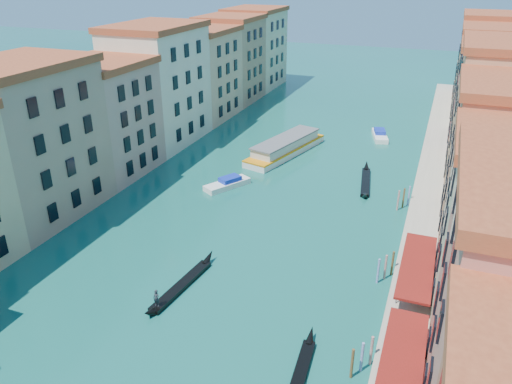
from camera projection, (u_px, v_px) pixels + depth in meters
The scene contains 11 objects.
left_bank_palazzos at pixel (139, 97), 84.31m from camera, with size 12.80×128.40×21.00m.
right_bank_palazzos at pixel (501, 133), 66.43m from camera, with size 12.80×128.40×21.00m.
quay at pixel (428, 188), 72.91m from camera, with size 4.00×140.00×1.00m, color #A8A087.
restaurant_awnings at pixel (399, 379), 36.21m from camera, with size 3.20×44.55×3.12m.
mooring_poles_right at pixel (367, 336), 42.83m from camera, with size 1.44×54.24×3.20m.
vaporetto_far at pixel (286, 147), 86.72m from camera, with size 9.27×19.96×2.90m.
gondola_fore at pixel (181, 284), 51.25m from camera, with size 2.27×12.65×2.52m.
gondola_right at pixel (298, 378), 39.65m from camera, with size 1.69×11.43×2.28m.
gondola_far at pixel (366, 181), 75.58m from camera, with size 2.94×13.35×1.89m.
motorboat_mid at pixel (228, 183), 74.19m from camera, with size 5.56×7.43×1.50m.
motorboat_far at pixel (380, 135), 94.87m from camera, with size 4.11×7.74×1.53m.
Camera 1 is at (22.15, -6.05, 30.58)m, focal length 35.00 mm.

